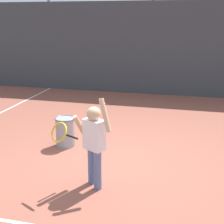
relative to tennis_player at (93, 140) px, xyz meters
The scene contains 8 objects.
ground_plane 1.03m from the tennis_player, 85.22° to the left, with size 20.00×20.00×0.00m, color brown.
back_fence_windscreen 6.05m from the tennis_player, 89.41° to the left, with size 13.95×0.08×2.87m, color #383D42.
fence_post_1 6.98m from the tennis_player, 118.91° to the left, with size 0.09×0.09×3.02m, color slate.
fence_post_2 6.12m from the tennis_player, 89.42° to the left, with size 0.09×0.09×3.02m, color slate.
tennis_player is the anchor object (origin of this frame).
ball_hopper 1.69m from the tennis_player, 126.23° to the left, with size 0.38×0.38×0.56m.
tennis_ball_0 4.51m from the tennis_player, 103.25° to the left, with size 0.07×0.07×0.07m, color #CCE033.
tennis_ball_4 2.64m from the tennis_player, 117.68° to the left, with size 0.07×0.07×0.07m, color #CCE033.
Camera 1 is at (1.18, -4.61, 2.36)m, focal length 49.93 mm.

